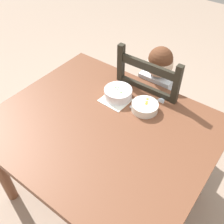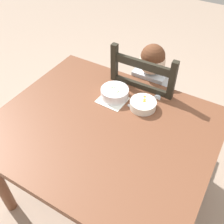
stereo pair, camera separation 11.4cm
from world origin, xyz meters
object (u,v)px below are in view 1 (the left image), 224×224
bowl_of_peas (118,93)px  spoon (137,108)px  bowl_of_carrots (145,107)px  child_figure (154,91)px  dining_table (102,137)px  dining_chair (152,109)px

bowl_of_peas → spoon: size_ratio=1.24×
bowl_of_peas → bowl_of_carrots: bearing=0.0°
bowl_of_peas → child_figure: bearing=72.2°
dining_table → child_figure: 0.53m
bowl_of_peas → bowl_of_carrots: (0.19, 0.00, -0.01)m
dining_chair → spoon: dining_chair is taller
dining_table → bowl_of_peas: 0.28m
dining_chair → child_figure: bearing=-108.5°
dining_table → spoon: bearing=71.1°
dining_table → bowl_of_peas: (-0.07, 0.24, 0.13)m
bowl_of_carrots → dining_chair: bearing=107.5°
bowl_of_peas → spoon: bearing=-6.2°
dining_chair → child_figure: 0.17m
bowl_of_carrots → child_figure: bearing=107.8°
dining_table → spoon: 0.26m
dining_chair → spoon: size_ratio=7.21×
child_figure → spoon: 0.33m
spoon → dining_table: bearing=-108.9°
dining_chair → bowl_of_peas: (-0.09, -0.30, 0.30)m
child_figure → bowl_of_peas: bearing=-107.8°
bowl_of_peas → spoon: bowl_of_peas is taller
dining_table → bowl_of_carrots: 0.30m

